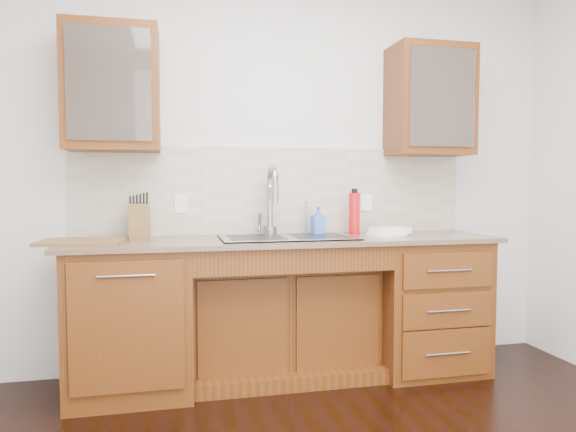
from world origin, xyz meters
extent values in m
cube|color=silver|center=(0.00, 1.80, 1.35)|extent=(4.00, 0.10, 2.70)
cube|color=#593014|center=(-0.95, 1.44, 0.44)|extent=(0.70, 0.62, 0.88)
cube|color=#593014|center=(0.00, 1.53, 0.35)|extent=(1.20, 0.44, 0.70)
cube|color=#593014|center=(0.95, 1.44, 0.44)|extent=(0.70, 0.62, 0.88)
cube|color=#84705B|center=(0.00, 1.43, 0.90)|extent=(2.70, 0.65, 0.03)
cube|color=beige|center=(0.00, 1.74, 1.21)|extent=(2.70, 0.02, 0.59)
cube|color=#9E9EA5|center=(0.00, 1.41, 0.83)|extent=(0.84, 0.46, 0.19)
cylinder|color=#999993|center=(-0.07, 1.64, 1.11)|extent=(0.04, 0.04, 0.40)
cylinder|color=#999993|center=(0.18, 1.65, 1.03)|extent=(0.02, 0.02, 0.24)
cube|color=#593014|center=(-1.05, 1.58, 1.83)|extent=(0.55, 0.34, 0.75)
cube|color=#593014|center=(1.05, 1.58, 1.83)|extent=(0.55, 0.34, 0.75)
cube|color=white|center=(-0.65, 1.73, 1.12)|extent=(0.08, 0.01, 0.12)
cube|color=white|center=(0.65, 1.73, 1.12)|extent=(0.08, 0.01, 0.12)
imported|color=#406AD8|center=(0.25, 1.58, 1.00)|extent=(0.09, 0.10, 0.19)
cylinder|color=red|center=(0.51, 1.58, 1.05)|extent=(0.09, 0.09, 0.28)
cylinder|color=#E6E6C4|center=(0.67, 1.42, 0.92)|extent=(0.36, 0.36, 0.02)
cube|color=silver|center=(0.71, 1.45, 0.94)|extent=(0.25, 0.20, 0.04)
cube|color=olive|center=(-0.91, 1.57, 1.02)|extent=(0.13, 0.20, 0.22)
cube|color=olive|center=(-1.21, 1.37, 0.92)|extent=(0.49, 0.37, 0.02)
imported|color=white|center=(-1.16, 1.58, 1.78)|extent=(0.14, 0.14, 0.11)
imported|color=white|center=(-0.99, 1.58, 1.77)|extent=(0.12, 0.12, 0.10)
imported|color=white|center=(0.97, 1.58, 1.77)|extent=(0.14, 0.14, 0.09)
imported|color=silver|center=(1.10, 1.58, 1.77)|extent=(0.11, 0.11, 0.08)
camera|label=1|loc=(-0.70, -1.72, 1.24)|focal=32.00mm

